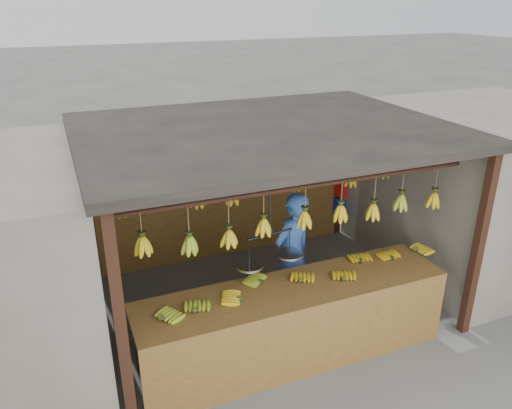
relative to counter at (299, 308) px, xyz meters
name	(u,v)px	position (x,y,z in m)	size (l,w,h in m)	color
ground	(265,302)	(0.13, 1.23, -0.71)	(80.00, 80.00, 0.00)	#5B5B57
stall	(255,154)	(0.13, 1.55, 1.26)	(4.30, 3.30, 2.40)	black
neighbor_right	(484,185)	(3.73, 1.23, 0.44)	(3.00, 3.00, 2.30)	slate
counter	(299,308)	(0.00, 0.00, 0.00)	(3.61, 0.79, 0.96)	brown
hanging_bananas	(265,189)	(0.13, 1.23, 0.91)	(3.61, 2.23, 0.39)	gold
balance_scale	(270,256)	(-0.25, 0.23, 0.57)	(0.78, 0.35, 0.78)	black
vendor	(292,254)	(0.38, 0.93, 0.11)	(0.60, 0.39, 1.64)	#3359A5
bag_bundles	(341,181)	(2.07, 2.58, 0.29)	(0.08, 0.26, 1.22)	#199926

